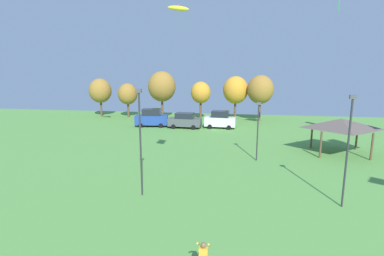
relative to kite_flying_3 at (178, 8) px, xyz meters
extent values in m
cube|color=gold|center=(5.43, -22.04, -13.51)|extent=(0.36, 0.20, 0.65)
sphere|color=brown|center=(5.43, -22.04, -13.06)|extent=(0.23, 0.23, 0.23)
cylinder|color=gold|center=(5.21, -21.94, -13.09)|extent=(0.08, 0.52, 0.39)
cylinder|color=gold|center=(5.65, -21.94, -13.09)|extent=(0.08, 0.52, 0.39)
ellipsoid|color=yellow|center=(0.00, 0.00, 0.00)|extent=(2.36, 0.79, 0.72)
cube|color=#E54C93|center=(0.00, 0.00, 0.14)|extent=(0.11, 0.08, 0.64)
cube|color=#234299|center=(-6.14, 9.57, -13.68)|extent=(4.95, 2.38, 1.38)
cube|color=#1E232D|center=(-6.14, 9.57, -12.51)|extent=(2.81, 1.96, 0.97)
cylinder|color=black|center=(-4.56, 8.88, -14.37)|extent=(0.66, 0.30, 0.64)
cylinder|color=black|center=(-4.79, 10.64, -14.37)|extent=(0.66, 0.30, 0.64)
cylinder|color=black|center=(-7.49, 8.50, -14.37)|extent=(0.66, 0.30, 0.64)
cylinder|color=black|center=(-7.72, 10.26, -14.37)|extent=(0.66, 0.30, 0.64)
cube|color=#4C5156|center=(-1.08, 9.23, -13.82)|extent=(4.79, 2.07, 1.12)
cube|color=#1E232D|center=(-1.08, 9.23, -12.87)|extent=(2.66, 1.83, 0.78)
cylinder|color=black|center=(0.34, 8.23, -14.37)|extent=(0.65, 0.25, 0.64)
cylinder|color=black|center=(0.42, 10.09, -14.37)|extent=(0.65, 0.25, 0.64)
cylinder|color=black|center=(-2.58, 8.36, -14.37)|extent=(0.65, 0.25, 0.64)
cylinder|color=black|center=(-2.49, 10.22, -14.37)|extent=(0.65, 0.25, 0.64)
cube|color=silver|center=(3.99, 9.91, -13.72)|extent=(4.52, 2.05, 1.30)
cube|color=#1E232D|center=(3.99, 9.91, -12.62)|extent=(2.54, 1.76, 0.91)
cylinder|color=black|center=(5.28, 8.95, -14.37)|extent=(0.66, 0.27, 0.64)
cylinder|color=black|center=(5.42, 10.66, -14.37)|extent=(0.66, 0.27, 0.64)
cylinder|color=black|center=(2.56, 9.16, -14.37)|extent=(0.66, 0.27, 0.64)
cylinder|color=black|center=(2.69, 10.87, -14.37)|extent=(0.66, 0.27, 0.64)
cylinder|color=brown|center=(14.48, -3.28, -13.39)|extent=(0.20, 0.20, 2.60)
cylinder|color=brown|center=(19.03, -3.28, -13.39)|extent=(0.20, 0.20, 2.60)
cylinder|color=brown|center=(14.48, 0.52, -13.39)|extent=(0.20, 0.20, 2.60)
cylinder|color=brown|center=(19.03, 0.52, -13.39)|extent=(0.20, 0.20, 2.60)
pyramid|color=#564C47|center=(16.75, -1.38, -11.59)|extent=(5.88, 4.92, 1.00)
cylinder|color=#2D2D33|center=(0.29, -14.28, -11.21)|extent=(0.12, 0.12, 6.96)
cube|color=#4C4C51|center=(0.29, -14.28, -7.62)|extent=(0.36, 0.20, 0.24)
cylinder|color=#2D2D33|center=(13.18, -14.00, -11.33)|extent=(0.12, 0.12, 6.73)
cube|color=#4C4C51|center=(13.18, -14.00, -7.84)|extent=(0.36, 0.20, 0.24)
cylinder|color=#2D2D33|center=(8.39, -5.09, -12.07)|extent=(0.12, 0.12, 5.24)
cube|color=#4C4C51|center=(8.39, -5.09, -9.33)|extent=(0.36, 0.20, 0.24)
cylinder|color=brown|center=(-17.95, 17.66, -13.13)|extent=(0.36, 0.36, 3.13)
ellipsoid|color=olive|center=(-17.95, 17.66, -10.09)|extent=(3.93, 3.93, 4.32)
cylinder|color=brown|center=(-12.72, 17.35, -13.26)|extent=(0.36, 0.36, 2.86)
ellipsoid|color=olive|center=(-12.72, 17.35, -10.57)|extent=(3.37, 3.37, 3.71)
cylinder|color=brown|center=(-6.49, 17.19, -12.84)|extent=(0.36, 0.36, 3.72)
ellipsoid|color=olive|center=(-6.49, 17.19, -9.22)|extent=(4.69, 4.69, 5.16)
cylinder|color=brown|center=(0.25, 16.74, -13.02)|extent=(0.36, 0.36, 3.35)
ellipsoid|color=gold|center=(0.25, 16.74, -10.12)|extent=(3.27, 3.27, 3.59)
cylinder|color=brown|center=(5.94, 18.87, -13.04)|extent=(0.36, 0.36, 3.31)
ellipsoid|color=gold|center=(5.94, 18.87, -9.80)|extent=(4.24, 4.24, 4.66)
cylinder|color=brown|center=(9.95, 17.21, -12.91)|extent=(0.36, 0.36, 3.56)
ellipsoid|color=olive|center=(9.95, 17.21, -9.55)|extent=(4.23, 4.23, 4.66)
camera|label=1|loc=(6.67, -32.65, -6.23)|focal=28.00mm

